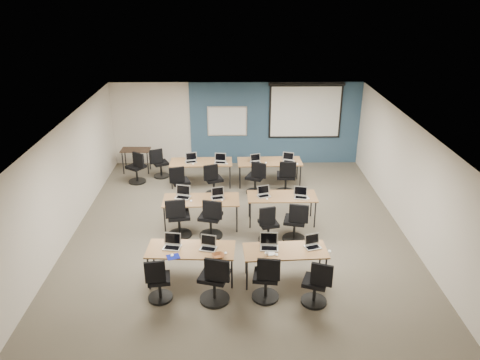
{
  "coord_description": "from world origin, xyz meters",
  "views": [
    {
      "loc": [
        -0.14,
        -10.13,
        5.69
      ],
      "look_at": [
        0.04,
        0.4,
        1.13
      ],
      "focal_mm": 35.0,
      "sensor_mm": 36.0,
      "label": 1
    }
  ],
  "objects_px": {
    "task_chair_0": "(158,283)",
    "task_chair_10": "(256,180)",
    "training_table_mid_right": "(282,198)",
    "task_chair_5": "(211,221)",
    "laptop_1": "(208,245)",
    "utility_table": "(136,152)",
    "spare_chair_b": "(137,170)",
    "task_chair_1": "(215,283)",
    "training_table_back_left": "(201,163)",
    "task_chair_7": "(295,225)",
    "training_table_back_right": "(270,162)",
    "whiteboard": "(227,121)",
    "training_table_front_right": "(285,252)",
    "laptop_0": "(172,244)",
    "laptop_7": "(301,195)",
    "laptop_3": "(312,244)",
    "task_chair_6": "(268,227)",
    "laptop_4": "(183,194)",
    "task_chair_2": "(266,281)",
    "task_chair_11": "(286,180)",
    "laptop_6": "(264,193)",
    "task_chair_8": "(180,185)",
    "task_chair_4": "(178,220)",
    "training_table_front_left": "(191,251)",
    "projector_screen": "(306,108)",
    "laptop_9": "(220,160)",
    "laptop_2": "(269,244)",
    "spare_chair_a": "(160,165)",
    "laptop_11": "(288,159)",
    "task_chair_3": "(316,286)",
    "laptop_5": "(218,195)",
    "laptop_10": "(255,160)",
    "training_table_mid_left": "(201,201)",
    "laptop_8": "(191,160)"
  },
  "relations": [
    {
      "from": "projector_screen",
      "to": "task_chair_8",
      "type": "bearing_deg",
      "value": -145.09
    },
    {
      "from": "training_table_back_right",
      "to": "laptop_1",
      "type": "bearing_deg",
      "value": -110.05
    },
    {
      "from": "training_table_back_right",
      "to": "task_chair_6",
      "type": "height_order",
      "value": "task_chair_6"
    },
    {
      "from": "task_chair_10",
      "to": "laptop_1",
      "type": "bearing_deg",
      "value": -82.22
    },
    {
      "from": "laptop_3",
      "to": "task_chair_3",
      "type": "relative_size",
      "value": 0.31
    },
    {
      "from": "spare_chair_b",
      "to": "training_table_back_right",
      "type": "bearing_deg",
      "value": 34.02
    },
    {
      "from": "laptop_7",
      "to": "task_chair_0",
      "type": "bearing_deg",
      "value": -122.39
    },
    {
      "from": "laptop_0",
      "to": "laptop_7",
      "type": "height_order",
      "value": "laptop_0"
    },
    {
      "from": "laptop_0",
      "to": "laptop_2",
      "type": "height_order",
      "value": "laptop_2"
    },
    {
      "from": "spare_chair_b",
      "to": "laptop_8",
      "type": "bearing_deg",
      "value": 30.75
    },
    {
      "from": "training_table_mid_right",
      "to": "task_chair_5",
      "type": "relative_size",
      "value": 1.66
    },
    {
      "from": "laptop_2",
      "to": "spare_chair_a",
      "type": "relative_size",
      "value": 0.38
    },
    {
      "from": "task_chair_4",
      "to": "task_chair_11",
      "type": "height_order",
      "value": "task_chair_4"
    },
    {
      "from": "training_table_front_left",
      "to": "laptop_10",
      "type": "relative_size",
      "value": 5.74
    },
    {
      "from": "laptop_3",
      "to": "spare_chair_b",
      "type": "bearing_deg",
      "value": 114.96
    },
    {
      "from": "training_table_back_right",
      "to": "spare_chair_b",
      "type": "bearing_deg",
      "value": 176.07
    },
    {
      "from": "training_table_back_right",
      "to": "task_chair_1",
      "type": "xyz_separation_m",
      "value": [
        -1.44,
        -5.55,
        -0.25
      ]
    },
    {
      "from": "training_table_front_right",
      "to": "training_table_back_right",
      "type": "height_order",
      "value": "same"
    },
    {
      "from": "projector_screen",
      "to": "laptop_7",
      "type": "distance_m",
      "value": 4.36
    },
    {
      "from": "whiteboard",
      "to": "training_table_back_right",
      "type": "height_order",
      "value": "whiteboard"
    },
    {
      "from": "training_table_mid_right",
      "to": "task_chair_4",
      "type": "distance_m",
      "value": 2.61
    },
    {
      "from": "training_table_front_left",
      "to": "training_table_back_left",
      "type": "relative_size",
      "value": 0.96
    },
    {
      "from": "training_table_front_right",
      "to": "task_chair_8",
      "type": "relative_size",
      "value": 1.67
    },
    {
      "from": "training_table_back_left",
      "to": "task_chair_7",
      "type": "xyz_separation_m",
      "value": [
        2.38,
        -3.32,
        -0.26
      ]
    },
    {
      "from": "laptop_1",
      "to": "task_chair_1",
      "type": "bearing_deg",
      "value": -63.97
    },
    {
      "from": "task_chair_0",
      "to": "task_chair_10",
      "type": "bearing_deg",
      "value": 58.48
    },
    {
      "from": "task_chair_6",
      "to": "task_chair_11",
      "type": "xyz_separation_m",
      "value": [
        0.7,
        2.63,
        0.04
      ]
    },
    {
      "from": "utility_table",
      "to": "spare_chair_b",
      "type": "relative_size",
      "value": 0.89
    },
    {
      "from": "task_chair_11",
      "to": "spare_chair_b",
      "type": "xyz_separation_m",
      "value": [
        -4.37,
        0.86,
        -0.02
      ]
    },
    {
      "from": "training_table_back_left",
      "to": "laptop_4",
      "type": "xyz_separation_m",
      "value": [
        -0.3,
        -2.4,
        0.11
      ]
    },
    {
      "from": "laptop_9",
      "to": "laptop_5",
      "type": "bearing_deg",
      "value": -81.9
    },
    {
      "from": "projector_screen",
      "to": "laptop_3",
      "type": "distance_m",
      "value": 6.61
    },
    {
      "from": "training_table_front_right",
      "to": "laptop_4",
      "type": "height_order",
      "value": "laptop_4"
    },
    {
      "from": "training_table_back_left",
      "to": "task_chair_6",
      "type": "bearing_deg",
      "value": -63.56
    },
    {
      "from": "task_chair_2",
      "to": "task_chair_11",
      "type": "distance_m",
      "value": 4.87
    },
    {
      "from": "task_chair_7",
      "to": "task_chair_11",
      "type": "distance_m",
      "value": 2.61
    },
    {
      "from": "laptop_2",
      "to": "laptop_6",
      "type": "bearing_deg",
      "value": 93.57
    },
    {
      "from": "laptop_1",
      "to": "laptop_6",
      "type": "xyz_separation_m",
      "value": [
        1.26,
        2.43,
        -0.0
      ]
    },
    {
      "from": "training_table_mid_left",
      "to": "spare_chair_a",
      "type": "relative_size",
      "value": 1.94
    },
    {
      "from": "laptop_11",
      "to": "laptop_2",
      "type": "bearing_deg",
      "value": -83.8
    },
    {
      "from": "training_table_front_left",
      "to": "task_chair_10",
      "type": "bearing_deg",
      "value": 73.36
    },
    {
      "from": "laptop_9",
      "to": "task_chair_11",
      "type": "relative_size",
      "value": 0.32
    },
    {
      "from": "task_chair_0",
      "to": "spare_chair_b",
      "type": "distance_m",
      "value": 5.82
    },
    {
      "from": "training_table_back_right",
      "to": "training_table_front_left",
      "type": "bearing_deg",
      "value": -113.59
    },
    {
      "from": "training_table_back_right",
      "to": "task_chair_11",
      "type": "relative_size",
      "value": 1.8
    },
    {
      "from": "task_chair_7",
      "to": "task_chair_10",
      "type": "distance_m",
      "value": 2.76
    },
    {
      "from": "training_table_back_left",
      "to": "task_chair_1",
      "type": "bearing_deg",
      "value": -85.14
    },
    {
      "from": "training_table_mid_right",
      "to": "laptop_9",
      "type": "xyz_separation_m",
      "value": [
        -1.58,
        2.32,
        0.11
      ]
    },
    {
      "from": "laptop_1",
      "to": "task_chair_1",
      "type": "distance_m",
      "value": 0.85
    },
    {
      "from": "training_table_front_right",
      "to": "spare_chair_b",
      "type": "bearing_deg",
      "value": 124.46
    }
  ]
}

